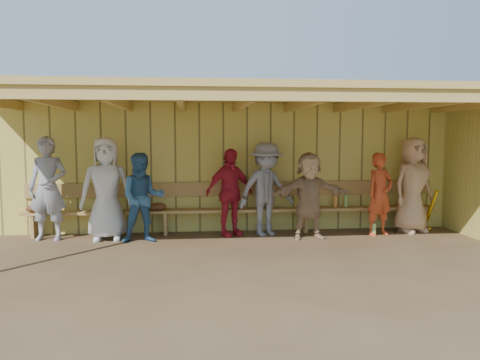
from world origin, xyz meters
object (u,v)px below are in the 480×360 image
player_d (229,193)px  player_a (48,188)px  player_e (266,189)px  player_g (380,194)px  player_c (143,198)px  player_h (413,185)px  bench (236,204)px  player_b (106,189)px  player_f (309,196)px

player_d → player_a: bearing=155.8°
player_e → player_g: player_e is taller
player_c → player_d: player_d is taller
player_d → player_e: (0.66, 0.00, 0.05)m
player_d → player_h: (3.40, -0.00, 0.10)m
player_e → bench: 0.68m
bench → player_e: bearing=-30.5°
player_c → player_h: player_h is taller
player_a → player_c: (1.63, -0.32, -0.14)m
player_b → player_h: bearing=-4.4°
player_b → player_c: (0.64, -0.26, -0.13)m
player_g → bench: 2.61m
player_e → player_d: bearing=158.8°
player_c → player_f: bearing=-7.2°
player_g → player_d: bearing=155.6°
player_d → player_e: size_ratio=0.94×
player_a → player_d: size_ratio=1.14×
player_d → player_h: bearing=-25.0°
player_a → player_f: 4.49m
player_b → bench: size_ratio=0.23×
player_g → player_b: bearing=158.6°
player_d → player_g: 2.70m
player_e → player_h: (2.74, -0.00, 0.04)m
player_e → player_a: bearing=159.3°
player_c → player_d: bearing=6.1°
player_g → player_h: size_ratio=0.85×
player_f → player_g: size_ratio=1.02×
player_a → player_h: player_a is taller
player_f → player_h: 2.07m
player_h → player_c: bearing=163.3°
player_b → player_a: bearing=171.5°
player_e → player_f: bearing=-47.7°
player_d → player_g: (2.70, -0.21, -0.04)m
player_b → player_h: 5.54m
player_g → bench: player_g is taller
player_h → bench: (-3.26, 0.31, -0.35)m
player_g → bench: (-2.55, 0.51, -0.22)m
player_b → player_c: bearing=-27.5°
player_e → player_g: (2.03, -0.21, -0.09)m
player_c → player_f: size_ratio=1.00×
player_e → player_f: player_e is taller
player_a → player_f: bearing=1.9°
bench → player_a: bearing=-174.0°
player_c → player_a: bearing=161.7°
player_a → player_h: 6.52m
player_a → bench: player_a is taller
player_d → player_f: 1.41m
player_e → player_g: bearing=-27.0°
player_a → player_d: bearing=6.6°
player_f → player_h: (2.04, 0.35, 0.12)m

